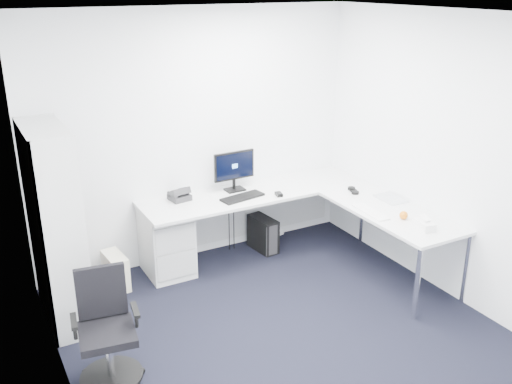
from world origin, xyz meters
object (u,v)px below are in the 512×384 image
l_desk (273,234)px  laptop (392,189)px  bookshelf (56,227)px  task_chair (107,331)px  monitor (235,171)px

l_desk → laptop: size_ratio=7.75×
bookshelf → laptop: bearing=-10.2°
l_desk → task_chair: 2.30m
laptop → task_chair: bearing=-169.5°
laptop → l_desk: bearing=155.8°
bookshelf → task_chair: bearing=-83.6°
l_desk → laptop: laptop is taller
task_chair → l_desk: bearing=35.1°
l_desk → bookshelf: bearing=178.7°
l_desk → bookshelf: bookshelf is taller
l_desk → task_chair: task_chair is taller
bookshelf → laptop: bookshelf is taller
task_chair → bookshelf: bearing=104.8°
task_chair → laptop: laptop is taller
task_chair → monitor: (1.84, 1.52, 0.54)m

